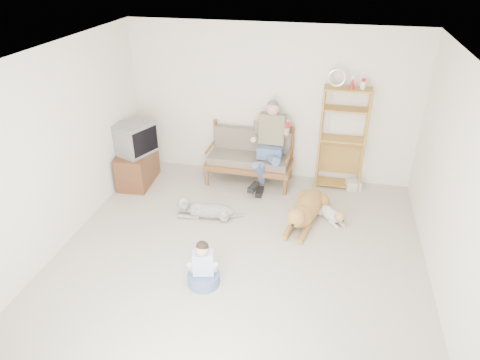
% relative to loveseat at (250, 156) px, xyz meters
% --- Properties ---
extents(floor, '(5.50, 5.50, 0.00)m').
position_rel_loveseat_xyz_m(floor, '(0.29, -2.41, -0.49)').
color(floor, '#BCB6A5').
rests_on(floor, ground).
extents(ceiling, '(5.50, 5.50, 0.00)m').
position_rel_loveseat_xyz_m(ceiling, '(0.29, -2.41, 2.21)').
color(ceiling, white).
rests_on(ceiling, ground).
extents(wall_back, '(5.00, 0.00, 5.00)m').
position_rel_loveseat_xyz_m(wall_back, '(0.29, 0.34, 0.86)').
color(wall_back, silver).
rests_on(wall_back, ground).
extents(wall_left, '(0.00, 5.50, 5.50)m').
position_rel_loveseat_xyz_m(wall_left, '(-2.21, -2.41, 0.86)').
color(wall_left, silver).
rests_on(wall_left, ground).
extents(wall_right, '(0.00, 5.50, 5.50)m').
position_rel_loveseat_xyz_m(wall_right, '(2.79, -2.41, 0.86)').
color(wall_right, silver).
rests_on(wall_right, ground).
extents(loveseat, '(1.52, 0.74, 0.95)m').
position_rel_loveseat_xyz_m(loveseat, '(0.00, 0.00, 0.00)').
color(loveseat, brown).
rests_on(loveseat, ground).
extents(man, '(0.58, 0.83, 1.34)m').
position_rel_loveseat_xyz_m(man, '(0.35, -0.20, 0.21)').
color(man, slate).
rests_on(man, loveseat).
extents(etagere, '(0.79, 0.35, 2.07)m').
position_rel_loveseat_xyz_m(etagere, '(1.55, 0.14, 0.43)').
color(etagere, '#AB7F35').
rests_on(etagere, ground).
extents(book_stack, '(0.28, 0.23, 0.16)m').
position_rel_loveseat_xyz_m(book_stack, '(1.84, 0.06, -0.41)').
color(book_stack, white).
rests_on(book_stack, ground).
extents(tv_stand, '(0.56, 0.93, 0.60)m').
position_rel_loveseat_xyz_m(tv_stand, '(-1.94, -0.52, -0.19)').
color(tv_stand, brown).
rests_on(tv_stand, ground).
extents(crt_tv, '(0.71, 0.78, 0.53)m').
position_rel_loveseat_xyz_m(crt_tv, '(-1.90, -0.52, 0.38)').
color(crt_tv, slate).
rests_on(crt_tv, tv_stand).
extents(wall_outlet, '(0.12, 0.02, 0.08)m').
position_rel_loveseat_xyz_m(wall_outlet, '(-0.96, 0.32, -0.19)').
color(wall_outlet, white).
rests_on(wall_outlet, ground).
extents(golden_retriever, '(0.62, 1.59, 0.48)m').
position_rel_loveseat_xyz_m(golden_retriever, '(1.09, -1.12, -0.29)').
color(golden_retriever, '#A67339').
rests_on(golden_retriever, ground).
extents(shaggy_dog, '(1.11, 0.35, 0.33)m').
position_rel_loveseat_xyz_m(shaggy_dog, '(-0.45, -1.35, -0.35)').
color(shaggy_dog, silver).
rests_on(shaggy_dog, ground).
extents(terrier, '(0.49, 0.57, 0.26)m').
position_rel_loveseat_xyz_m(terrier, '(1.52, -1.03, -0.38)').
color(terrier, silver).
rests_on(terrier, ground).
extents(child, '(0.41, 0.41, 0.64)m').
position_rel_loveseat_xyz_m(child, '(-0.03, -2.79, -0.25)').
color(child, slate).
rests_on(child, ground).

